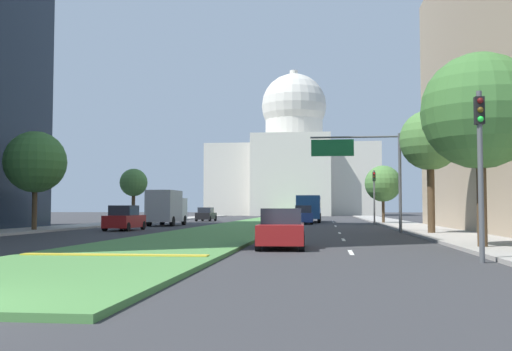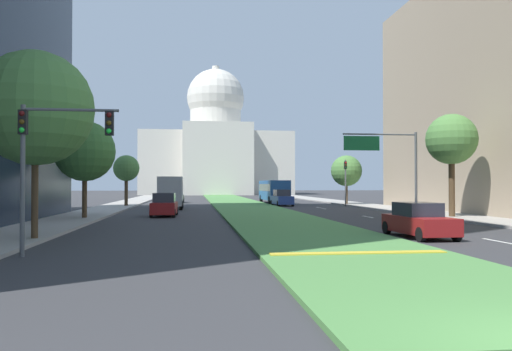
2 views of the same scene
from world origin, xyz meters
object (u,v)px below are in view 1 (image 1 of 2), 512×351
object	(u,v)px
capitol_building	(294,165)
sedan_far_horizon	(206,215)
overhead_guide_sign	(365,162)
street_tree_right_near	(480,111)
sedan_lead_stopped	(282,229)
city_bus	(309,207)
street_tree_left_far	(134,183)
sedan_midblock	(124,219)
box_truck_delivery	(167,207)
traffic_light_far_right	(374,190)
street_tree_right_mid	(430,141)
street_tree_right_far	(383,184)
street_tree_left_mid	(35,162)
traffic_light_near_right	(480,153)
sedan_distant	(303,215)

from	to	relation	value
capitol_building	sedan_far_horizon	xyz separation A→B (m)	(-7.75, -58.11, -10.26)
overhead_guide_sign	street_tree_right_near	world-z (taller)	street_tree_right_near
sedan_lead_stopped	city_bus	size ratio (longest dim) A/B	0.41
overhead_guide_sign	city_bus	size ratio (longest dim) A/B	0.59
street_tree_right_near	street_tree_left_far	xyz separation A→B (m)	(-25.51, 34.73, -1.25)
street_tree_right_near	sedan_midblock	xyz separation A→B (m)	(-20.46, 17.58, -4.58)
sedan_lead_stopped	box_truck_delivery	bearing A→B (deg)	113.81
traffic_light_far_right	overhead_guide_sign	size ratio (longest dim) A/B	0.80
overhead_guide_sign	city_bus	bearing A→B (deg)	98.83
capitol_building	street_tree_right_mid	xyz separation A→B (m)	(13.01, -92.63, -5.37)
box_truck_delivery	sedan_midblock	bearing A→B (deg)	-89.94
street_tree_left_far	city_bus	size ratio (longest dim) A/B	0.51
street_tree_right_far	sedan_midblock	distance (m)	28.02
street_tree_left_mid	street_tree_right_far	bearing A→B (deg)	40.78
traffic_light_far_right	street_tree_left_far	size ratio (longest dim) A/B	0.92
sedan_far_horizon	traffic_light_near_right	bearing A→B (deg)	-70.03
capitol_building	street_tree_right_near	distance (m)	106.21
sedan_midblock	box_truck_delivery	world-z (taller)	box_truck_delivery
sedan_distant	box_truck_delivery	xyz separation A→B (m)	(-12.26, -6.28, 0.81)
traffic_light_far_right	street_tree_right_near	xyz separation A→B (m)	(1.38, -33.19, 2.11)
street_tree_right_mid	sedan_midblock	distance (m)	21.87
capitol_building	street_tree_right_mid	bearing A→B (deg)	-82.01
capitol_building	traffic_light_near_right	bearing A→B (deg)	-84.15
traffic_light_near_right	street_tree_right_far	distance (m)	42.05
traffic_light_near_right	box_truck_delivery	distance (m)	39.40
street_tree_right_far	sedan_lead_stopped	distance (m)	37.19
traffic_light_far_right	sedan_lead_stopped	world-z (taller)	traffic_light_far_right
street_tree_left_mid	sedan_distant	size ratio (longest dim) A/B	1.55
street_tree_right_mid	traffic_light_near_right	bearing A→B (deg)	-95.30
overhead_guide_sign	sedan_far_horizon	xyz separation A→B (m)	(-17.06, 31.81, -3.88)
street_tree_left_mid	street_tree_right_far	xyz separation A→B (m)	(25.59, 22.07, -0.72)
street_tree_right_mid	sedan_distant	size ratio (longest dim) A/B	1.70
street_tree_left_mid	city_bus	world-z (taller)	street_tree_left_mid
traffic_light_far_right	street_tree_left_mid	world-z (taller)	street_tree_left_mid
street_tree_left_mid	street_tree_left_far	bearing A→B (deg)	89.16
traffic_light_near_right	street_tree_right_far	bearing A→B (deg)	88.41
sedan_far_horizon	city_bus	size ratio (longest dim) A/B	0.38
street_tree_left_far	traffic_light_near_right	bearing A→B (deg)	-58.96
traffic_light_near_right	sedan_distant	bearing A→B (deg)	99.52
overhead_guide_sign	street_tree_right_far	xyz separation A→B (m)	(3.20, 21.30, -0.61)
traffic_light_far_right	overhead_guide_sign	world-z (taller)	overhead_guide_sign
street_tree_right_far	sedan_midblock	size ratio (longest dim) A/B	1.40
traffic_light_far_right	sedan_lead_stopped	bearing A→B (deg)	-101.12
street_tree_left_far	street_tree_right_mid	bearing A→B (deg)	-40.54
overhead_guide_sign	sedan_lead_stopped	distance (m)	16.08
traffic_light_far_right	street_tree_right_mid	bearing A→B (deg)	-85.34
street_tree_left_far	city_bus	distance (m)	20.01
overhead_guide_sign	box_truck_delivery	world-z (taller)	overhead_guide_sign
capitol_building	street_tree_right_far	distance (m)	70.10
street_tree_left_mid	street_tree_right_mid	size ratio (longest dim) A/B	0.91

